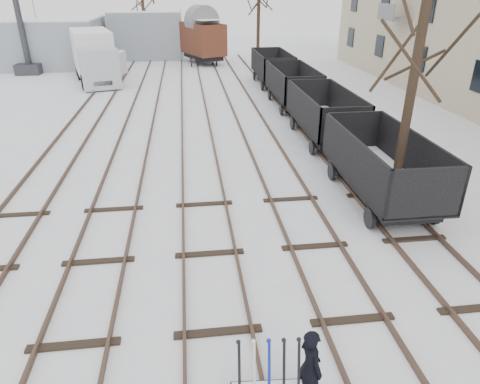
{
  "coord_description": "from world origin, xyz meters",
  "views": [
    {
      "loc": [
        -0.4,
        -6.95,
        6.74
      ],
      "look_at": [
        1.02,
        4.39,
        1.2
      ],
      "focal_mm": 32.0,
      "sensor_mm": 36.0,
      "label": 1
    }
  ],
  "objects_px": {
    "worker": "(310,366)",
    "lorry": "(94,56)",
    "panel_van": "(108,66)",
    "crane": "(25,42)",
    "box_van_wagon": "(202,38)",
    "freight_wagon_a": "(380,176)"
  },
  "relations": [
    {
      "from": "box_van_wagon",
      "to": "crane",
      "type": "bearing_deg",
      "value": 170.09
    },
    {
      "from": "freight_wagon_a",
      "to": "panel_van",
      "type": "xyz_separation_m",
      "value": [
        -12.39,
        23.03,
        0.1
      ]
    },
    {
      "from": "lorry",
      "to": "box_van_wagon",
      "type": "bearing_deg",
      "value": 25.29
    },
    {
      "from": "lorry",
      "to": "crane",
      "type": "distance_m",
      "value": 7.48
    },
    {
      "from": "worker",
      "to": "lorry",
      "type": "height_order",
      "value": "lorry"
    },
    {
      "from": "worker",
      "to": "freight_wagon_a",
      "type": "distance_m",
      "value": 8.76
    },
    {
      "from": "lorry",
      "to": "panel_van",
      "type": "height_order",
      "value": "lorry"
    },
    {
      "from": "worker",
      "to": "lorry",
      "type": "bearing_deg",
      "value": -1.24
    },
    {
      "from": "panel_van",
      "to": "crane",
      "type": "height_order",
      "value": "crane"
    },
    {
      "from": "box_van_wagon",
      "to": "crane",
      "type": "height_order",
      "value": "crane"
    },
    {
      "from": "panel_van",
      "to": "box_van_wagon",
      "type": "bearing_deg",
      "value": 47.01
    },
    {
      "from": "worker",
      "to": "lorry",
      "type": "xyz_separation_m",
      "value": [
        -8.67,
        29.56,
        1.11
      ]
    },
    {
      "from": "box_van_wagon",
      "to": "freight_wagon_a",
      "type": "bearing_deg",
      "value": -103.39
    },
    {
      "from": "box_van_wagon",
      "to": "crane",
      "type": "distance_m",
      "value": 15.06
    },
    {
      "from": "box_van_wagon",
      "to": "panel_van",
      "type": "distance_m",
      "value": 10.19
    },
    {
      "from": "freight_wagon_a",
      "to": "box_van_wagon",
      "type": "bearing_deg",
      "value": 98.94
    },
    {
      "from": "lorry",
      "to": "freight_wagon_a",
      "type": "bearing_deg",
      "value": -74.88
    },
    {
      "from": "panel_van",
      "to": "crane",
      "type": "relative_size",
      "value": 0.47
    },
    {
      "from": "worker",
      "to": "crane",
      "type": "distance_m",
      "value": 36.92
    },
    {
      "from": "freight_wagon_a",
      "to": "panel_van",
      "type": "relative_size",
      "value": 1.26
    },
    {
      "from": "worker",
      "to": "freight_wagon_a",
      "type": "relative_size",
      "value": 0.28
    },
    {
      "from": "freight_wagon_a",
      "to": "lorry",
      "type": "height_order",
      "value": "lorry"
    }
  ]
}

